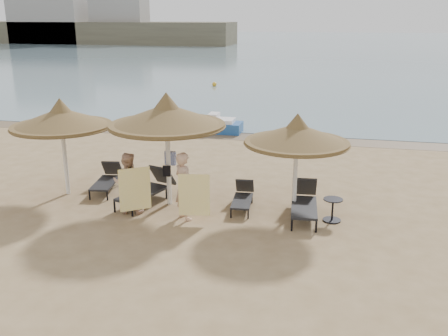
{
  "coord_description": "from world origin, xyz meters",
  "views": [
    {
      "loc": [
        3.98,
        -12.53,
        5.36
      ],
      "look_at": [
        0.88,
        1.2,
        1.01
      ],
      "focal_mm": 40.0,
      "sensor_mm": 36.0,
      "label": 1
    }
  ],
  "objects_px": {
    "palapa_left": "(61,118)",
    "lounger_far_right": "(304,201)",
    "palapa_right": "(297,135)",
    "side_table": "(332,210)",
    "palapa_center": "(167,116)",
    "person_left": "(128,178)",
    "lounger_near_right": "(243,197)",
    "lounger_far_left": "(107,179)",
    "lounger_near_left": "(148,188)",
    "person_right": "(184,181)",
    "pedal_boat": "(221,125)"
  },
  "relations": [
    {
      "from": "palapa_center",
      "to": "person_left",
      "type": "bearing_deg",
      "value": -135.8
    },
    {
      "from": "palapa_center",
      "to": "person_left",
      "type": "relative_size",
      "value": 1.65
    },
    {
      "from": "lounger_far_right",
      "to": "pedal_boat",
      "type": "bearing_deg",
      "value": 111.61
    },
    {
      "from": "lounger_near_right",
      "to": "lounger_near_left",
      "type": "bearing_deg",
      "value": 179.3
    },
    {
      "from": "palapa_right",
      "to": "lounger_far_left",
      "type": "height_order",
      "value": "palapa_right"
    },
    {
      "from": "palapa_left",
      "to": "lounger_far_left",
      "type": "relative_size",
      "value": 1.62
    },
    {
      "from": "lounger_far_right",
      "to": "person_right",
      "type": "relative_size",
      "value": 0.96
    },
    {
      "from": "side_table",
      "to": "person_right",
      "type": "xyz_separation_m",
      "value": [
        -3.94,
        -0.73,
        0.8
      ]
    },
    {
      "from": "palapa_center",
      "to": "palapa_right",
      "type": "distance_m",
      "value": 3.66
    },
    {
      "from": "lounger_near_right",
      "to": "side_table",
      "type": "xyz_separation_m",
      "value": [
        2.55,
        -0.47,
        -0.02
      ]
    },
    {
      "from": "palapa_left",
      "to": "side_table",
      "type": "bearing_deg",
      "value": -2.66
    },
    {
      "from": "pedal_boat",
      "to": "person_left",
      "type": "bearing_deg",
      "value": -91.38
    },
    {
      "from": "palapa_left",
      "to": "pedal_boat",
      "type": "xyz_separation_m",
      "value": [
        2.73,
        9.29,
        -2.05
      ]
    },
    {
      "from": "side_table",
      "to": "person_left",
      "type": "xyz_separation_m",
      "value": [
        -5.6,
        -0.63,
        0.71
      ]
    },
    {
      "from": "lounger_far_left",
      "to": "lounger_far_right",
      "type": "relative_size",
      "value": 0.89
    },
    {
      "from": "palapa_left",
      "to": "lounger_far_right",
      "type": "distance_m",
      "value": 7.56
    },
    {
      "from": "lounger_near_left",
      "to": "person_left",
      "type": "xyz_separation_m",
      "value": [
        -0.24,
        -0.91,
        0.58
      ]
    },
    {
      "from": "lounger_near_right",
      "to": "pedal_boat",
      "type": "relative_size",
      "value": 0.84
    },
    {
      "from": "palapa_center",
      "to": "side_table",
      "type": "distance_m",
      "value": 5.26
    },
    {
      "from": "lounger_far_left",
      "to": "lounger_near_left",
      "type": "bearing_deg",
      "value": -32.47
    },
    {
      "from": "palapa_center",
      "to": "person_right",
      "type": "distance_m",
      "value": 1.98
    },
    {
      "from": "side_table",
      "to": "pedal_boat",
      "type": "distance_m",
      "value": 11.05
    },
    {
      "from": "lounger_far_left",
      "to": "pedal_boat",
      "type": "distance_m",
      "value": 8.82
    },
    {
      "from": "lounger_far_left",
      "to": "person_left",
      "type": "relative_size",
      "value": 0.92
    },
    {
      "from": "palapa_left",
      "to": "pedal_boat",
      "type": "distance_m",
      "value": 9.9
    },
    {
      "from": "person_left",
      "to": "person_right",
      "type": "xyz_separation_m",
      "value": [
        1.66,
        -0.11,
        0.08
      ]
    },
    {
      "from": "side_table",
      "to": "person_right",
      "type": "distance_m",
      "value": 4.09
    },
    {
      "from": "lounger_near_left",
      "to": "person_left",
      "type": "relative_size",
      "value": 1.11
    },
    {
      "from": "lounger_near_left",
      "to": "lounger_near_right",
      "type": "relative_size",
      "value": 1.38
    },
    {
      "from": "lounger_near_right",
      "to": "lounger_far_right",
      "type": "relative_size",
      "value": 0.77
    },
    {
      "from": "person_left",
      "to": "lounger_far_right",
      "type": "bearing_deg",
      "value": -174.82
    },
    {
      "from": "palapa_left",
      "to": "lounger_near_left",
      "type": "height_order",
      "value": "palapa_left"
    },
    {
      "from": "person_right",
      "to": "side_table",
      "type": "bearing_deg",
      "value": -129.75
    },
    {
      "from": "lounger_far_left",
      "to": "person_left",
      "type": "xyz_separation_m",
      "value": [
        1.44,
        -1.64,
        0.65
      ]
    },
    {
      "from": "palapa_left",
      "to": "person_right",
      "type": "xyz_separation_m",
      "value": [
        4.13,
        -1.11,
        -1.29
      ]
    },
    {
      "from": "palapa_center",
      "to": "person_left",
      "type": "height_order",
      "value": "palapa_center"
    },
    {
      "from": "palapa_center",
      "to": "palapa_right",
      "type": "bearing_deg",
      "value": 1.15
    },
    {
      "from": "lounger_far_right",
      "to": "person_right",
      "type": "bearing_deg",
      "value": -167.44
    },
    {
      "from": "palapa_left",
      "to": "side_table",
      "type": "distance_m",
      "value": 8.35
    },
    {
      "from": "palapa_right",
      "to": "lounger_near_left",
      "type": "bearing_deg",
      "value": -179.48
    },
    {
      "from": "lounger_near_left",
      "to": "person_right",
      "type": "xyz_separation_m",
      "value": [
        1.43,
        -1.01,
        0.67
      ]
    },
    {
      "from": "lounger_near_right",
      "to": "lounger_far_right",
      "type": "height_order",
      "value": "lounger_far_right"
    },
    {
      "from": "side_table",
      "to": "palapa_left",
      "type": "bearing_deg",
      "value": 177.34
    },
    {
      "from": "person_right",
      "to": "lounger_near_right",
      "type": "bearing_deg",
      "value": -99.48
    },
    {
      "from": "palapa_center",
      "to": "lounger_near_left",
      "type": "distance_m",
      "value": 2.3
    },
    {
      "from": "palapa_right",
      "to": "side_table",
      "type": "relative_size",
      "value": 4.56
    },
    {
      "from": "palapa_center",
      "to": "person_right",
      "type": "xyz_separation_m",
      "value": [
        0.76,
        -0.98,
        -1.54
      ]
    },
    {
      "from": "lounger_far_left",
      "to": "pedal_boat",
      "type": "bearing_deg",
      "value": 70.1
    },
    {
      "from": "palapa_center",
      "to": "lounger_far_right",
      "type": "bearing_deg",
      "value": -0.36
    },
    {
      "from": "lounger_near_right",
      "to": "palapa_right",
      "type": "bearing_deg",
      "value": -10.38
    }
  ]
}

